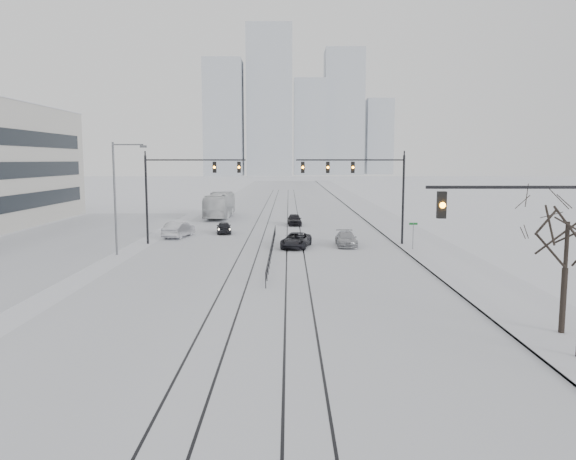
# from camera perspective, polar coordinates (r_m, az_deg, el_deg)

# --- Properties ---
(ground) EXTENTS (500.00, 500.00, 0.00)m
(ground) POSITION_cam_1_polar(r_m,az_deg,el_deg) (16.51, -5.00, -20.28)
(ground) COLOR silver
(ground) RESTS_ON ground
(road) EXTENTS (22.00, 260.00, 0.02)m
(road) POSITION_cam_1_polar(r_m,az_deg,el_deg) (74.99, -0.96, 1.32)
(road) COLOR silver
(road) RESTS_ON ground
(sidewalk_east) EXTENTS (5.00, 260.00, 0.16)m
(sidewalk_east) POSITION_cam_1_polar(r_m,az_deg,el_deg) (75.95, 9.28, 1.35)
(sidewalk_east) COLOR silver
(sidewalk_east) RESTS_ON ground
(curb) EXTENTS (0.10, 260.00, 0.12)m
(curb) POSITION_cam_1_polar(r_m,az_deg,el_deg) (75.60, 7.44, 1.34)
(curb) COLOR gray
(curb) RESTS_ON ground
(parking_strip) EXTENTS (14.00, 60.00, 0.03)m
(parking_strip) POSITION_cam_1_polar(r_m,az_deg,el_deg) (54.54, -23.00, -1.43)
(parking_strip) COLOR silver
(parking_strip) RESTS_ON ground
(tram_rails) EXTENTS (5.30, 180.00, 0.01)m
(tram_rails) POSITION_cam_1_polar(r_m,az_deg,el_deg) (55.14, -1.34, -0.77)
(tram_rails) COLOR black
(tram_rails) RESTS_ON ground
(skyline) EXTENTS (96.00, 48.00, 72.00)m
(skyline) POSITION_cam_1_polar(r_m,az_deg,el_deg) (289.17, 0.82, 11.69)
(skyline) COLOR #AAB1BA
(skyline) RESTS_ON ground
(traffic_mast_near) EXTENTS (6.10, 0.37, 7.00)m
(traffic_mast_near) POSITION_cam_1_polar(r_m,az_deg,el_deg) (22.85, 24.43, -1.14)
(traffic_mast_near) COLOR black
(traffic_mast_near) RESTS_ON ground
(traffic_mast_ne) EXTENTS (9.60, 0.37, 8.00)m
(traffic_mast_ne) POSITION_cam_1_polar(r_m,az_deg,el_deg) (50.09, 7.89, 4.96)
(traffic_mast_ne) COLOR black
(traffic_mast_ne) RESTS_ON ground
(traffic_mast_nw) EXTENTS (9.10, 0.37, 8.00)m
(traffic_mast_nw) POSITION_cam_1_polar(r_m,az_deg,el_deg) (51.59, -11.01, 4.75)
(traffic_mast_nw) COLOR black
(traffic_mast_nw) RESTS_ON ground
(street_light_west) EXTENTS (2.73, 0.25, 9.00)m
(street_light_west) POSITION_cam_1_polar(r_m,az_deg,el_deg) (46.68, -16.86, 3.89)
(street_light_west) COLOR #595B60
(street_light_west) RESTS_ON ground
(bare_tree) EXTENTS (4.40, 4.40, 6.10)m
(bare_tree) POSITION_cam_1_polar(r_m,az_deg,el_deg) (26.58, 26.51, -0.33)
(bare_tree) COLOR black
(bare_tree) RESTS_ON ground
(median_fence) EXTENTS (0.06, 24.00, 1.00)m
(median_fence) POSITION_cam_1_polar(r_m,az_deg,el_deg) (45.17, -1.66, -1.88)
(median_fence) COLOR black
(median_fence) RESTS_ON ground
(street_sign) EXTENTS (0.70, 0.06, 2.40)m
(street_sign) POSITION_cam_1_polar(r_m,az_deg,el_deg) (48.12, 12.60, -0.20)
(street_sign) COLOR #595B60
(street_sign) RESTS_ON ground
(sedan_sb_inner) EXTENTS (1.94, 3.83, 1.25)m
(sedan_sb_inner) POSITION_cam_1_polar(r_m,az_deg,el_deg) (58.57, -6.53, 0.24)
(sedan_sb_inner) COLOR black
(sedan_sb_inner) RESTS_ON ground
(sedan_sb_outer) EXTENTS (2.58, 4.98, 1.56)m
(sedan_sb_outer) POSITION_cam_1_polar(r_m,az_deg,el_deg) (56.33, -11.04, 0.05)
(sedan_sb_outer) COLOR silver
(sedan_sb_outer) RESTS_ON ground
(sedan_nb_front) EXTENTS (3.03, 4.98, 1.29)m
(sedan_nb_front) POSITION_cam_1_polar(r_m,az_deg,el_deg) (48.75, 0.82, -1.07)
(sedan_nb_front) COLOR black
(sedan_nb_front) RESTS_ON ground
(sedan_nb_right) EXTENTS (1.80, 4.35, 1.26)m
(sedan_nb_right) POSITION_cam_1_polar(r_m,az_deg,el_deg) (49.93, 5.93, -0.93)
(sedan_nb_right) COLOR #9B9DA3
(sedan_nb_right) RESTS_ON ground
(sedan_nb_far) EXTENTS (1.72, 3.97, 1.33)m
(sedan_nb_far) POSITION_cam_1_polar(r_m,az_deg,el_deg) (65.63, 0.67, 1.06)
(sedan_nb_far) COLOR black
(sedan_nb_far) RESTS_ON ground
(box_truck) EXTENTS (2.88, 11.83, 3.29)m
(box_truck) POSITION_cam_1_polar(r_m,az_deg,el_deg) (74.78, -6.95, 2.51)
(box_truck) COLOR silver
(box_truck) RESTS_ON ground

